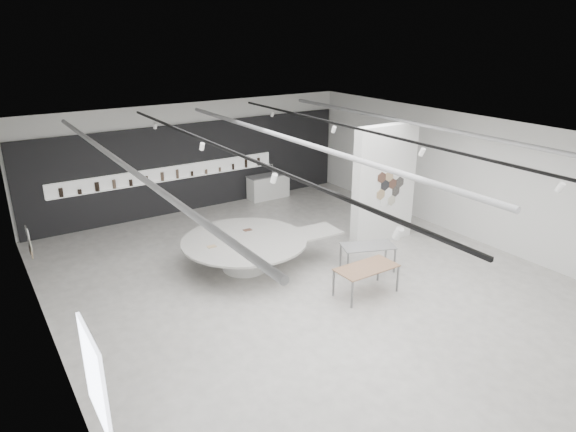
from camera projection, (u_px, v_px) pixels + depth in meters
room at (304, 207)px, 12.55m from camera, size 12.02×14.02×3.82m
back_wall_display at (193, 167)px, 18.19m from camera, size 11.80×0.27×3.10m
partition_column at (384, 185)px, 15.27m from camera, size 2.20×0.38×3.60m
display_island at (247, 249)px, 13.89m from camera, size 4.40×3.53×0.87m
sample_table_wood at (367, 269)px, 12.50m from camera, size 1.56×0.79×0.73m
sample_table_stone at (368, 248)px, 13.76m from camera, size 1.55×1.15×0.72m
kitchen_counter at (268, 186)px, 19.70m from camera, size 1.63×0.64×1.28m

